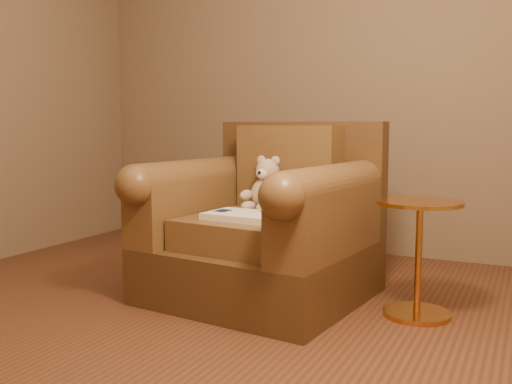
% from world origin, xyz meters
% --- Properties ---
extents(floor, '(4.00, 4.00, 0.00)m').
position_xyz_m(floor, '(0.00, 0.00, 0.00)').
color(floor, brown).
rests_on(floor, ground).
extents(armchair, '(1.23, 1.18, 1.01)m').
position_xyz_m(armchair, '(0.14, 0.64, 0.39)').
color(armchair, '#493118').
rests_on(armchair, floor).
extents(teddy_bear, '(0.24, 0.27, 0.33)m').
position_xyz_m(teddy_bear, '(0.10, 0.73, 0.61)').
color(teddy_bear, tan).
rests_on(teddy_bear, armchair).
extents(guidebook, '(0.48, 0.31, 0.04)m').
position_xyz_m(guidebook, '(0.16, 0.40, 0.50)').
color(guidebook, beige).
rests_on(guidebook, armchair).
extents(side_table, '(0.43, 0.43, 0.60)m').
position_xyz_m(side_table, '(1.02, 0.64, 0.33)').
color(side_table, '#CE8838').
rests_on(side_table, floor).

